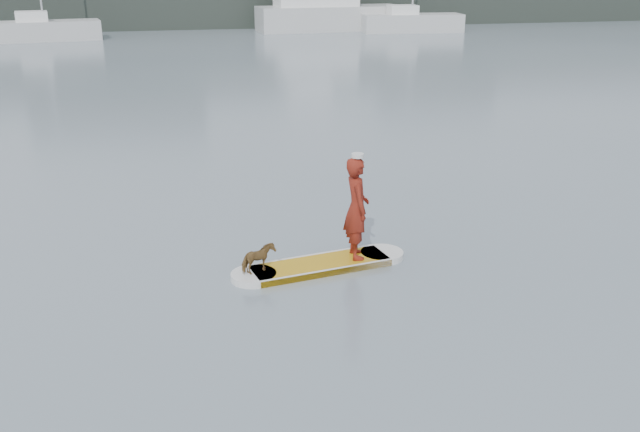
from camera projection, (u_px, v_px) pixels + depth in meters
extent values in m
cube|color=#C58F12|center=(320.00, 265.00, 12.81)|extent=(2.60, 1.22, 0.12)
cylinder|color=silver|center=(254.00, 276.00, 12.36)|extent=(0.80, 0.80, 0.12)
cylinder|color=silver|center=(382.00, 255.00, 13.26)|extent=(0.80, 0.80, 0.12)
cube|color=silver|center=(312.00, 258.00, 13.13)|extent=(2.47, 0.49, 0.12)
cube|color=silver|center=(328.00, 273.00, 12.49)|extent=(2.47, 0.49, 0.12)
imported|color=maroon|center=(357.00, 208.00, 12.73)|extent=(0.47, 0.69, 1.87)
cylinder|color=silver|center=(358.00, 155.00, 12.39)|extent=(0.22, 0.22, 0.07)
imported|color=brown|center=(258.00, 259.00, 12.28)|extent=(0.66, 0.52, 0.51)
cylinder|color=black|center=(356.00, 206.00, 13.00)|extent=(0.09, 0.30, 1.89)
cube|color=black|center=(355.00, 251.00, 13.31)|extent=(0.10, 0.04, 0.32)
cube|color=silver|center=(45.00, 31.00, 47.83)|extent=(7.46, 3.49, 1.29)
cube|color=white|center=(31.00, 16.00, 47.25)|extent=(2.25, 1.97, 0.64)
cube|color=silver|center=(412.00, 23.00, 53.43)|extent=(7.62, 2.96, 1.31)
cube|color=white|center=(403.00, 10.00, 52.99)|extent=(2.21, 1.85, 0.65)
cube|color=silver|center=(330.00, 18.00, 54.51)|extent=(11.25, 4.11, 1.81)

